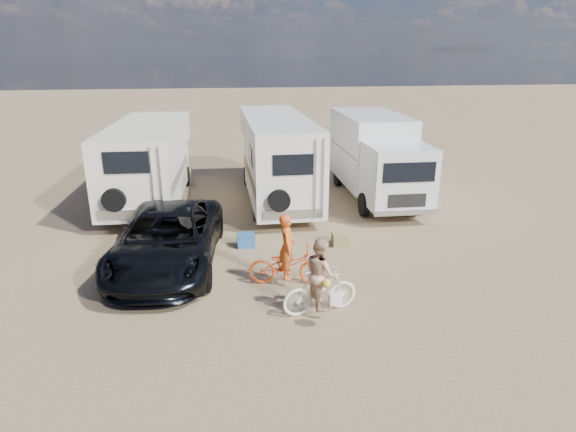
{
  "coord_description": "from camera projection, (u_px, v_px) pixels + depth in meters",
  "views": [
    {
      "loc": [
        -2.16,
        -12.02,
        5.88
      ],
      "look_at": [
        -0.24,
        1.1,
        1.3
      ],
      "focal_mm": 30.01,
      "sensor_mm": 36.0,
      "label": 1
    }
  ],
  "objects": [
    {
      "name": "rider_woman",
      "position": [
        320.0,
        280.0,
        11.14
      ],
      "size": [
        0.78,
        0.92,
        1.69
      ],
      "primitive_type": "imported",
      "rotation": [
        0.0,
        0.0,
        1.76
      ],
      "color": "tan",
      "rests_on": "ground"
    },
    {
      "name": "bike_woman",
      "position": [
        320.0,
        291.0,
        11.23
      ],
      "size": [
        1.91,
        0.86,
        1.11
      ],
      "primitive_type": "imported",
      "rotation": [
        0.0,
        0.0,
        1.76
      ],
      "color": "beige",
      "rests_on": "ground"
    },
    {
      "name": "rv_main",
      "position": [
        277.0,
        159.0,
        19.47
      ],
      "size": [
        2.45,
        8.2,
        3.38
      ],
      "primitive_type": null,
      "rotation": [
        0.0,
        0.0,
        0.01
      ],
      "color": "silver",
      "rests_on": "ground"
    },
    {
      "name": "rider_man",
      "position": [
        287.0,
        253.0,
        12.53
      ],
      "size": [
        0.51,
        0.7,
        1.76
      ],
      "primitive_type": "imported",
      "rotation": [
        0.0,
        0.0,
        1.42
      ],
      "color": "#D5531B",
      "rests_on": "ground"
    },
    {
      "name": "rv_left",
      "position": [
        149.0,
        164.0,
        19.22
      ],
      "size": [
        2.91,
        7.88,
        3.15
      ],
      "primitive_type": null,
      "rotation": [
        0.0,
        0.0,
        -0.04
      ],
      "color": "beige",
      "rests_on": "ground"
    },
    {
      "name": "ground",
      "position": [
        302.0,
        272.0,
        13.46
      ],
      "size": [
        140.0,
        140.0,
        0.0
      ],
      "primitive_type": "plane",
      "color": "#927857",
      "rests_on": "ground"
    },
    {
      "name": "cooler",
      "position": [
        246.0,
        240.0,
        15.13
      ],
      "size": [
        0.55,
        0.4,
        0.44
      ],
      "primitive_type": "cube",
      "rotation": [
        0.0,
        0.0,
        0.01
      ],
      "color": "#275395",
      "rests_on": "ground"
    },
    {
      "name": "bike_man",
      "position": [
        287.0,
        265.0,
        12.65
      ],
      "size": [
        2.09,
        1.0,
        1.05
      ],
      "primitive_type": "imported",
      "rotation": [
        0.0,
        0.0,
        1.42
      ],
      "color": "#F05119",
      "rests_on": "ground"
    },
    {
      "name": "box_truck",
      "position": [
        377.0,
        159.0,
        19.64
      ],
      "size": [
        2.57,
        7.22,
        3.36
      ],
      "primitive_type": null,
      "rotation": [
        0.0,
        0.0,
        -0.02
      ],
      "color": "silver",
      "rests_on": "ground"
    },
    {
      "name": "bike_parked",
      "position": [
        395.0,
        204.0,
        17.87
      ],
      "size": [
        1.92,
        1.35,
        0.96
      ],
      "primitive_type": "imported",
      "rotation": [
        0.0,
        0.0,
        1.14
      ],
      "color": "#272A28",
      "rests_on": "ground"
    },
    {
      "name": "crate",
      "position": [
        340.0,
        239.0,
        15.26
      ],
      "size": [
        0.53,
        0.53,
        0.39
      ],
      "primitive_type": "cube",
      "rotation": [
        0.0,
        0.0,
        -0.07
      ],
      "color": "olive",
      "rests_on": "ground"
    },
    {
      "name": "dark_suv",
      "position": [
        168.0,
        239.0,
        13.62
      ],
      "size": [
        3.27,
        6.15,
        1.64
      ],
      "primitive_type": "imported",
      "rotation": [
        0.0,
        0.0,
        -0.09
      ],
      "color": "black",
      "rests_on": "ground"
    }
  ]
}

